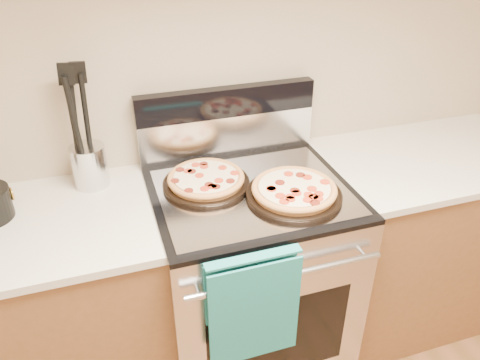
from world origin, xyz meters
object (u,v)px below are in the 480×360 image
object	(u,v)px
pepperoni_pizza_back	(206,180)
utensil_crock	(90,166)
range_body	(249,280)
pepperoni_pizza_front	(294,191)

from	to	relation	value
pepperoni_pizza_back	utensil_crock	distance (m)	0.45
pepperoni_pizza_back	utensil_crock	bearing A→B (deg)	157.88
pepperoni_pizza_back	utensil_crock	world-z (taller)	utensil_crock
range_body	pepperoni_pizza_back	world-z (taller)	pepperoni_pizza_back
range_body	utensil_crock	size ratio (longest dim) A/B	5.40
range_body	pepperoni_pizza_front	world-z (taller)	pepperoni_pizza_front
pepperoni_pizza_back	utensil_crock	size ratio (longest dim) A/B	1.99
pepperoni_pizza_back	utensil_crock	xyz separation A→B (m)	(-0.42, 0.17, 0.05)
pepperoni_pizza_back	pepperoni_pizza_front	world-z (taller)	pepperoni_pizza_front
utensil_crock	range_body	bearing A→B (deg)	-22.62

